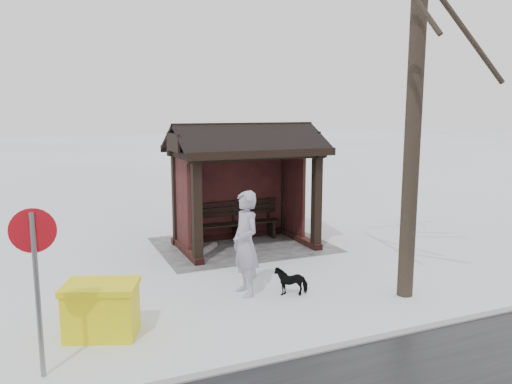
# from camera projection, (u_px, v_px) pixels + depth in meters

# --- Properties ---
(ground) EXTENTS (120.00, 120.00, 0.00)m
(ground) POSITION_uv_depth(u_px,v_px,m) (245.00, 247.00, 12.49)
(ground) COLOR white
(ground) RESTS_ON ground
(kerb) EXTENTS (120.00, 0.15, 0.06)m
(kerb) POSITION_uv_depth(u_px,v_px,m) (381.00, 338.00, 7.49)
(kerb) COLOR gray
(kerb) RESTS_ON ground
(trampled_patch) EXTENTS (4.20, 3.20, 0.02)m
(trampled_patch) POSITION_uv_depth(u_px,v_px,m) (242.00, 245.00, 12.67)
(trampled_patch) COLOR #929297
(trampled_patch) RESTS_ON ground
(bus_shelter) EXTENTS (3.60, 2.40, 3.09)m
(bus_shelter) POSITION_uv_depth(u_px,v_px,m) (243.00, 160.00, 12.28)
(bus_shelter) COLOR #361613
(bus_shelter) RESTS_ON ground
(pedestrian) EXTENTS (0.51, 0.74, 1.95)m
(pedestrian) POSITION_uv_depth(u_px,v_px,m) (246.00, 243.00, 9.14)
(pedestrian) COLOR #9E97B1
(pedestrian) RESTS_ON ground
(dog) EXTENTS (0.66, 0.46, 0.51)m
(dog) POSITION_uv_depth(u_px,v_px,m) (291.00, 281.00, 9.27)
(dog) COLOR black
(dog) RESTS_ON ground
(grit_bin) EXTENTS (1.27, 1.07, 0.83)m
(grit_bin) POSITION_uv_depth(u_px,v_px,m) (102.00, 309.00, 7.53)
(grit_bin) COLOR yellow
(grit_bin) RESTS_ON ground
(road_sign) EXTENTS (0.56, 0.11, 2.21)m
(road_sign) POSITION_uv_depth(u_px,v_px,m) (35.00, 256.00, 6.19)
(road_sign) COLOR slate
(road_sign) RESTS_ON ground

